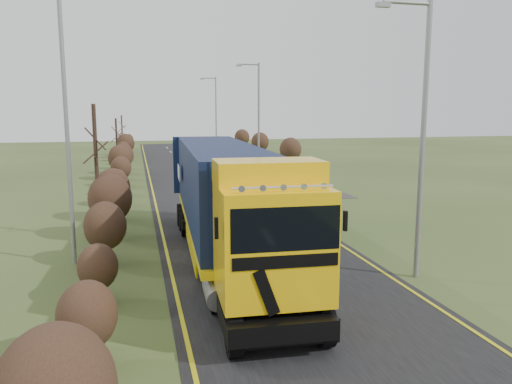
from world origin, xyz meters
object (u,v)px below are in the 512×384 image
object	(u,v)px
streetlight_near	(420,130)
car_red_hatchback	(288,174)
lorry	(225,196)
speed_sign	(287,177)
car_blue_sedan	(289,167)

from	to	relation	value
streetlight_near	car_red_hatchback	bearing A→B (deg)	83.73
car_red_hatchback	streetlight_near	world-z (taller)	streetlight_near
lorry	speed_sign	xyz separation A→B (m)	(5.82, 11.04, -0.87)
lorry	speed_sign	world-z (taller)	lorry
lorry	streetlight_near	bearing A→B (deg)	-25.98
car_red_hatchback	car_blue_sedan	world-z (taller)	car_blue_sedan
car_blue_sedan	speed_sign	bearing A→B (deg)	100.44
lorry	streetlight_near	distance (m)	7.33
car_blue_sedan	lorry	bearing A→B (deg)	95.75
streetlight_near	car_blue_sedan	bearing A→B (deg)	81.67
streetlight_near	speed_sign	distance (m)	14.72
lorry	car_blue_sedan	world-z (taller)	lorry
lorry	car_red_hatchback	distance (m)	21.62
streetlight_near	speed_sign	xyz separation A→B (m)	(-0.22, 14.32, -3.42)
lorry	car_blue_sedan	size ratio (longest dim) A/B	3.64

